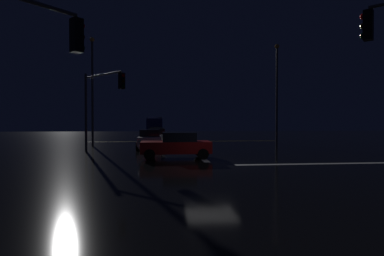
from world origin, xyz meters
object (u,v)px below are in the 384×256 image
sedan_white (150,139)px  sedan_red_crossing (177,145)px  box_truck (155,125)px  sedan_orange (156,132)px  sedan_silver (157,136)px  streetlamp_right_near (277,87)px  streetlamp_left_near (92,84)px  traffic_signal_nw (101,96)px  sedan_green (157,134)px

sedan_white → sedan_red_crossing: 7.06m
box_truck → sedan_orange: bearing=-87.9°
sedan_silver → streetlamp_right_near: (11.74, -2.04, 4.83)m
sedan_red_crossing → streetlamp_left_near: 13.28m
traffic_signal_nw → streetlamp_right_near: (15.54, 6.55, 1.59)m
sedan_white → sedan_orange: (0.16, 16.58, 0.00)m
sedan_green → sedan_red_crossing: bearing=-85.2°
sedan_silver → sedan_green: size_ratio=1.00×
sedan_silver → sedan_red_crossing: (1.39, -12.05, 0.00)m
sedan_orange → streetlamp_right_near: (12.06, -13.38, 4.83)m
streetlamp_left_near → sedan_red_crossing: bearing=-54.2°
sedan_red_crossing → traffic_signal_nw: (-5.18, 3.46, 3.23)m
sedan_white → streetlamp_right_near: 13.53m
sedan_silver → sedan_red_crossing: size_ratio=1.00×
sedan_silver → box_truck: size_ratio=0.52×
box_truck → streetlamp_left_near: 21.83m
sedan_white → streetlamp_right_near: bearing=14.7°
sedan_silver → streetlamp_left_near: streetlamp_left_near is taller
streetlamp_right_near → streetlamp_left_near: streetlamp_left_near is taller
sedan_green → box_truck: 13.31m
sedan_orange → sedan_white: bearing=-90.6°
sedan_white → traffic_signal_nw: 5.71m
sedan_orange → streetlamp_right_near: size_ratio=0.44×
sedan_orange → box_truck: size_ratio=0.52×
sedan_white → streetlamp_right_near: streetlamp_right_near is taller
sedan_red_crossing → streetlamp_left_near: size_ratio=0.43×
sedan_green → sedan_orange: same height
sedan_white → box_truck: box_truck is taller
sedan_white → sedan_red_crossing: bearing=-74.6°
sedan_silver → streetlamp_left_near: size_ratio=0.43×
sedan_red_crossing → box_truck: bearing=93.7°
sedan_orange → sedan_green: bearing=-87.8°
sedan_orange → streetlamp_right_near: 18.65m
sedan_green → sedan_red_crossing: same height
traffic_signal_nw → streetlamp_left_near: bearing=107.4°
streetlamp_right_near → streetlamp_left_near: (-17.58, 0.00, 0.08)m
sedan_silver → box_truck: 18.80m
box_truck → streetlamp_right_near: (12.33, -20.81, 3.92)m
sedan_white → sedan_red_crossing: (1.87, -6.81, 0.00)m
sedan_orange → streetlamp_right_near: streetlamp_right_near is taller
sedan_orange → streetlamp_left_near: bearing=-112.4°
box_truck → traffic_signal_nw: (-3.20, -27.35, 2.33)m
sedan_silver → sedan_red_crossing: bearing=-83.4°
sedan_green → streetlamp_right_near: streetlamp_right_near is taller
sedan_silver → sedan_red_crossing: 12.13m
streetlamp_right_near → traffic_signal_nw: bearing=-157.1°
sedan_silver → streetlamp_left_near: (-5.84, -2.04, 4.90)m
sedan_silver → box_truck: bearing=91.8°
sedan_red_crossing → sedan_silver: bearing=96.6°
sedan_orange → streetlamp_left_near: 15.28m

